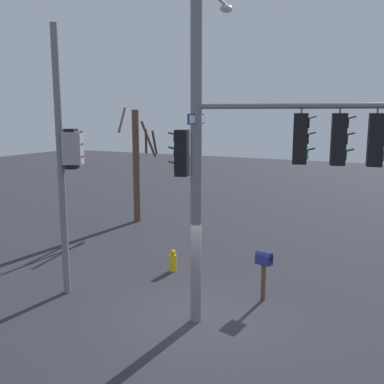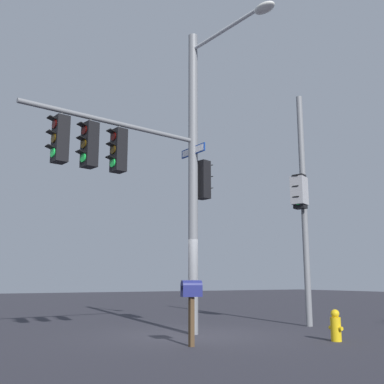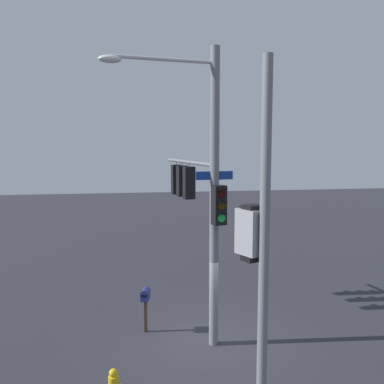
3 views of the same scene
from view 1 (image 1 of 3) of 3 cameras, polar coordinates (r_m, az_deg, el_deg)
ground_plane at (r=11.64m, az=1.31°, el=-16.12°), size 80.00×80.00×0.00m
main_signal_pole_assembly at (r=10.29m, az=6.34°, el=7.29°), size 3.70×5.56×8.57m
secondary_pole_assembly at (r=12.74m, az=-15.83°, el=4.48°), size 0.60×0.74×7.50m
fire_hydrant at (r=14.77m, az=-2.50°, el=-8.87°), size 0.38×0.24×0.73m
mailbox at (r=12.47m, az=9.25°, el=-8.90°), size 0.34×0.48×1.41m
bare_tree_behind_pole at (r=21.14m, az=-7.05°, el=3.82°), size 2.10×2.12×5.44m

